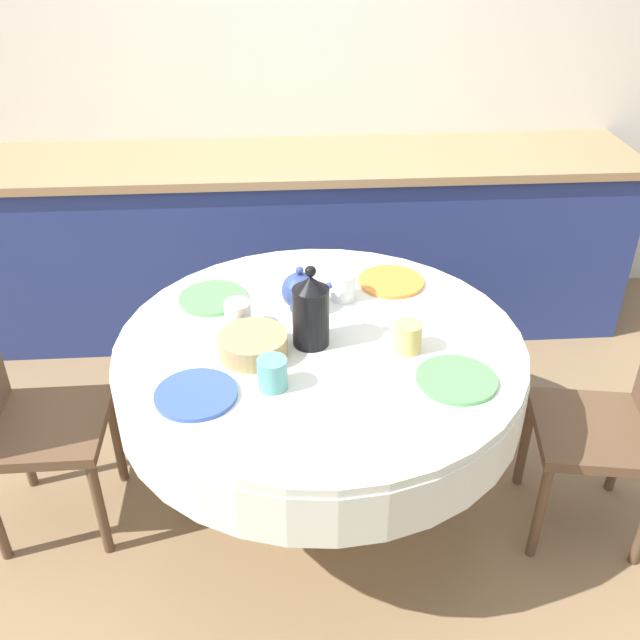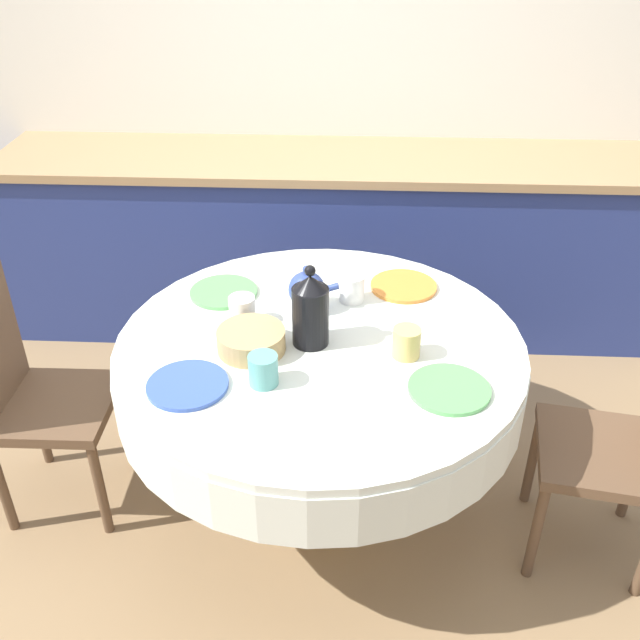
# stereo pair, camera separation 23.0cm
# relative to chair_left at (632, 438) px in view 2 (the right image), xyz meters

# --- Properties ---
(ground_plane) EXTENTS (12.00, 12.00, 0.00)m
(ground_plane) POSITION_rel_chair_left_xyz_m (-1.01, 0.17, -0.51)
(ground_plane) COLOR #8E704C
(wall_back) EXTENTS (7.00, 0.05, 2.60)m
(wall_back) POSITION_rel_chair_left_xyz_m (-1.01, 1.83, 0.79)
(wall_back) COLOR silver
(wall_back) RESTS_ON ground_plane
(kitchen_counter) EXTENTS (3.24, 0.64, 0.91)m
(kitchen_counter) POSITION_rel_chair_left_xyz_m (-1.01, 1.50, -0.06)
(kitchen_counter) COLOR navy
(kitchen_counter) RESTS_ON ground_plane
(dining_table) EXTENTS (1.36, 1.36, 0.74)m
(dining_table) POSITION_rel_chair_left_xyz_m (-1.01, 0.17, 0.10)
(dining_table) COLOR tan
(dining_table) RESTS_ON ground_plane
(chair_left) EXTENTS (0.46, 0.46, 0.93)m
(chair_left) POSITION_rel_chair_left_xyz_m (0.00, 0.00, 0.00)
(chair_left) COLOR brown
(chair_left) RESTS_ON ground_plane
(chair_right) EXTENTS (0.40, 0.40, 0.93)m
(chair_right) POSITION_rel_chair_left_xyz_m (-2.03, 0.16, 0.00)
(chair_right) COLOR brown
(chair_right) RESTS_ON ground_plane
(plate_near_left) EXTENTS (0.25, 0.25, 0.01)m
(plate_near_left) POSITION_rel_chair_left_xyz_m (-1.39, -0.10, 0.23)
(plate_near_left) COLOR #3856AD
(plate_near_left) RESTS_ON dining_table
(cup_near_left) EXTENTS (0.09, 0.09, 0.10)m
(cup_near_left) POSITION_rel_chair_left_xyz_m (-1.17, -0.07, 0.28)
(cup_near_left) COLOR #5BA39E
(cup_near_left) RESTS_ON dining_table
(plate_near_right) EXTENTS (0.25, 0.25, 0.01)m
(plate_near_right) POSITION_rel_chair_left_xyz_m (-0.61, -0.08, 0.23)
(plate_near_right) COLOR #5BA85B
(plate_near_right) RESTS_ON dining_table
(cup_near_right) EXTENTS (0.09, 0.09, 0.10)m
(cup_near_right) POSITION_rel_chair_left_xyz_m (-0.73, 0.10, 0.28)
(cup_near_right) COLOR #DBB766
(cup_near_right) RESTS_ON dining_table
(plate_far_left) EXTENTS (0.25, 0.25, 0.01)m
(plate_far_left) POSITION_rel_chair_left_xyz_m (-1.38, 0.46, 0.23)
(plate_far_left) COLOR #5BA85B
(plate_far_left) RESTS_ON dining_table
(cup_far_left) EXTENTS (0.09, 0.09, 0.10)m
(cup_far_left) POSITION_rel_chair_left_xyz_m (-1.28, 0.27, 0.28)
(cup_far_left) COLOR white
(cup_far_left) RESTS_ON dining_table
(plate_far_right) EXTENTS (0.25, 0.25, 0.01)m
(plate_far_right) POSITION_rel_chair_left_xyz_m (-0.72, 0.54, 0.23)
(plate_far_right) COLOR orange
(plate_far_right) RESTS_ON dining_table
(cup_far_right) EXTENTS (0.09, 0.09, 0.10)m
(cup_far_right) POSITION_rel_chair_left_xyz_m (-0.91, 0.44, 0.28)
(cup_far_right) COLOR white
(cup_far_right) RESTS_ON dining_table
(coffee_carafe) EXTENTS (0.12, 0.12, 0.28)m
(coffee_carafe) POSITION_rel_chair_left_xyz_m (-1.04, 0.16, 0.35)
(coffee_carafe) COLOR black
(coffee_carafe) RESTS_ON dining_table
(teapot) EXTENTS (0.18, 0.13, 0.17)m
(teapot) POSITION_rel_chair_left_xyz_m (-1.06, 0.37, 0.30)
(teapot) COLOR #33478E
(teapot) RESTS_ON dining_table
(bread_basket) EXTENTS (0.22, 0.22, 0.07)m
(bread_basket) POSITION_rel_chair_left_xyz_m (-1.23, 0.11, 0.26)
(bread_basket) COLOR tan
(bread_basket) RESTS_ON dining_table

